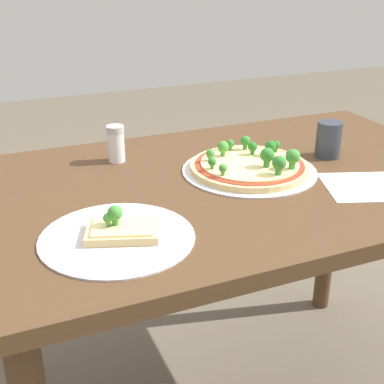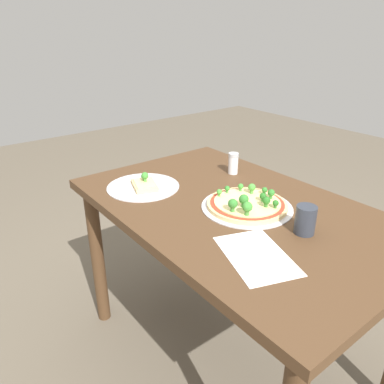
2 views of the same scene
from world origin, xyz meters
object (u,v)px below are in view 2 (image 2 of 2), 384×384
at_px(dining_table, 233,230).
at_px(pizza_tray_slice, 144,185).
at_px(condiment_shaker, 233,163).
at_px(pizza_tray_whole, 247,204).
at_px(drinking_cup, 305,220).

relative_size(dining_table, pizza_tray_slice, 4.16).
bearing_deg(condiment_shaker, pizza_tray_whole, -34.98).
height_order(pizza_tray_whole, condiment_shaker, condiment_shaker).
relative_size(pizza_tray_slice, condiment_shaker, 3.13).
bearing_deg(dining_table, pizza_tray_whole, 27.47).
bearing_deg(drinking_cup, condiment_shaker, 160.57).
bearing_deg(pizza_tray_slice, dining_table, 26.93).
relative_size(dining_table, drinking_cup, 13.08).
relative_size(pizza_tray_whole, drinking_cup, 3.53).
height_order(pizza_tray_whole, pizza_tray_slice, pizza_tray_whole).
xyz_separation_m(dining_table, condiment_shaker, (-0.24, 0.22, 0.15)).
distance_m(pizza_tray_whole, pizza_tray_slice, 0.44).
height_order(pizza_tray_slice, condiment_shaker, condiment_shaker).
bearing_deg(pizza_tray_slice, condiment_shaker, 74.79).
xyz_separation_m(pizza_tray_whole, pizza_tray_slice, (-0.39, -0.20, -0.01)).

